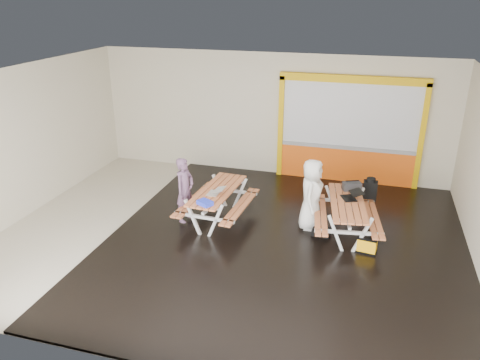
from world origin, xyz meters
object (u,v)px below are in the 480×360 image
(picnic_table_right, at_px, (347,210))
(fluke_bag, at_px, (367,245))
(person_left, at_px, (185,190))
(toolbox, at_px, (352,186))
(backpack, at_px, (370,189))
(person_right, at_px, (311,195))
(blue_pouch, at_px, (205,203))
(laptop_left, at_px, (216,192))
(dark_case, at_px, (321,232))
(picnic_table_left, at_px, (217,197))
(laptop_right, at_px, (351,196))

(picnic_table_right, height_order, fluke_bag, picnic_table_right)
(picnic_table_right, xyz_separation_m, person_left, (-3.58, -0.47, 0.23))
(toolbox, height_order, backpack, toolbox)
(toolbox, bearing_deg, person_right, -143.51)
(picnic_table_right, relative_size, person_left, 1.47)
(blue_pouch, xyz_separation_m, toolbox, (2.94, 1.69, 0.04))
(fluke_bag, bearing_deg, person_right, 149.50)
(laptop_left, height_order, dark_case, laptop_left)
(picnic_table_right, xyz_separation_m, laptop_left, (-2.86, -0.42, 0.25))
(toolbox, xyz_separation_m, fluke_bag, (0.45, -1.37, -0.69))
(laptop_left, bearing_deg, person_right, 13.02)
(person_left, distance_m, laptop_left, 0.72)
(picnic_table_right, bearing_deg, blue_pouch, -160.60)
(picnic_table_left, distance_m, dark_case, 2.47)
(toolbox, xyz_separation_m, backpack, (0.41, 0.36, -0.17))
(person_right, bearing_deg, picnic_table_right, -92.59)
(dark_case, bearing_deg, person_left, -175.55)
(person_left, bearing_deg, laptop_left, -72.17)
(laptop_right, distance_m, toolbox, 0.49)
(backpack, bearing_deg, laptop_left, -156.29)
(person_left, bearing_deg, laptop_right, -66.21)
(blue_pouch, bearing_deg, dark_case, 18.09)
(picnic_table_left, distance_m, blue_pouch, 0.88)
(person_right, bearing_deg, fluke_bag, -118.80)
(person_right, bearing_deg, picnic_table_left, 97.99)
(laptop_left, bearing_deg, picnic_table_right, 8.35)
(laptop_left, height_order, toolbox, toolbox)
(fluke_bag, bearing_deg, toolbox, 108.35)
(laptop_left, relative_size, dark_case, 1.01)
(laptop_left, relative_size, backpack, 0.72)
(laptop_right, xyz_separation_m, dark_case, (-0.56, -0.42, -0.75))
(person_right, height_order, dark_case, person_right)
(fluke_bag, bearing_deg, picnic_table_left, 171.27)
(blue_pouch, relative_size, dark_case, 0.82)
(person_right, distance_m, laptop_left, 2.13)
(blue_pouch, bearing_deg, backpack, 31.54)
(person_left, bearing_deg, fluke_bag, -79.60)
(picnic_table_right, distance_m, toolbox, 0.73)
(picnic_table_right, bearing_deg, dark_case, -154.46)
(picnic_table_left, height_order, backpack, backpack)
(picnic_table_right, bearing_deg, toolbox, 86.53)
(picnic_table_right, height_order, person_left, person_left)
(dark_case, bearing_deg, person_right, 135.66)
(picnic_table_left, bearing_deg, fluke_bag, -8.73)
(picnic_table_right, distance_m, person_right, 0.82)
(blue_pouch, bearing_deg, person_left, 141.34)
(picnic_table_right, distance_m, fluke_bag, 0.95)
(toolbox, bearing_deg, picnic_table_left, -163.97)
(blue_pouch, bearing_deg, toolbox, 29.95)
(laptop_left, height_order, laptop_right, laptop_right)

